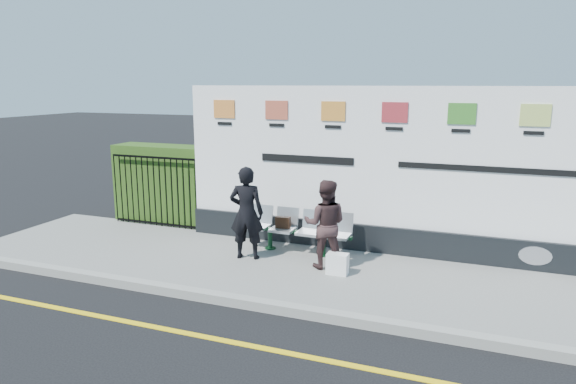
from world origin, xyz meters
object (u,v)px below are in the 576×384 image
at_px(bench, 296,241).
at_px(woman_left, 247,213).
at_px(woman_right, 325,224).
at_px(billboard, 392,183).

distance_m(bench, woman_left, 1.11).
bearing_deg(woman_left, woman_right, 169.07).
bearing_deg(billboard, woman_right, -127.14).
bearing_deg(billboard, woman_left, -152.29).
xyz_separation_m(billboard, woman_right, (-0.89, -1.18, -0.55)).
bearing_deg(woman_left, billboard, -164.78).
bearing_deg(bench, billboard, 22.11).
xyz_separation_m(billboard, bench, (-1.61, -0.61, -1.09)).
distance_m(billboard, bench, 2.03).
relative_size(billboard, woman_right, 5.33).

